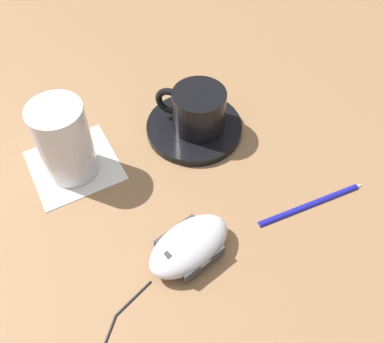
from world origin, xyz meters
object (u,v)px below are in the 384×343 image
at_px(saucer, 194,128).
at_px(drinking_glass, 64,141).
at_px(coffee_cup, 197,109).
at_px(computer_mouse, 189,246).
at_px(pen, 313,202).

xyz_separation_m(saucer, drinking_glass, (0.05, 0.18, 0.05)).
distance_m(saucer, drinking_glass, 0.19).
height_order(saucer, coffee_cup, coffee_cup).
distance_m(saucer, computer_mouse, 0.21).
bearing_deg(saucer, pen, -171.47).
distance_m(saucer, pen, 0.20).
bearing_deg(drinking_glass, coffee_cup, -107.38).
height_order(drinking_glass, pen, drinking_glass).
bearing_deg(coffee_cup, computer_mouse, 136.22).
relative_size(drinking_glass, pen, 0.71).
bearing_deg(computer_mouse, pen, -106.99).
height_order(coffee_cup, pen, coffee_cup).
xyz_separation_m(coffee_cup, computer_mouse, (-0.15, 0.14, -0.02)).
height_order(coffee_cup, drinking_glass, drinking_glass).
distance_m(coffee_cup, drinking_glass, 0.19).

